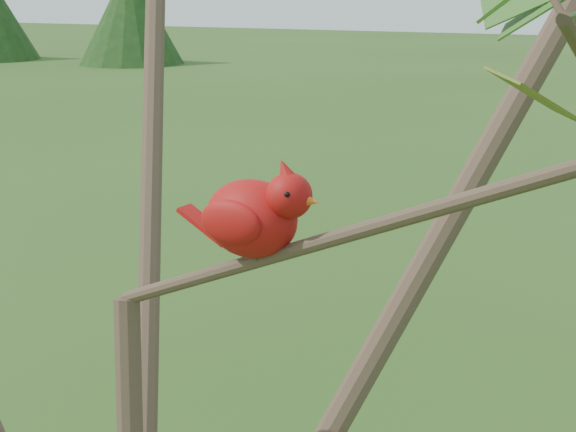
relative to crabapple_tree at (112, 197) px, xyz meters
The scene contains 3 objects.
crabapple_tree is the anchor object (origin of this frame).
cardinal 0.17m from the crabapple_tree, 41.61° to the left, with size 0.19×0.11×0.13m.
distant_trees 24.33m from the crabapple_tree, 97.51° to the left, with size 41.08×13.26×2.98m.
Camera 1 is at (0.58, -0.80, 2.35)m, focal length 55.00 mm.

